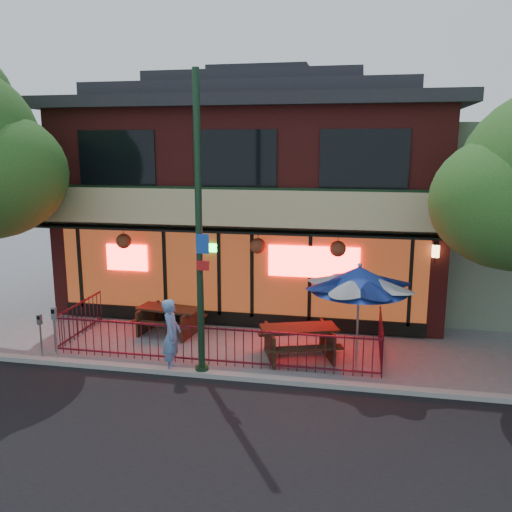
{
  "coord_description": "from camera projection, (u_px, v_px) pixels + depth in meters",
  "views": [
    {
      "loc": [
        3.6,
        -12.02,
        5.37
      ],
      "look_at": [
        0.84,
        2.0,
        2.44
      ],
      "focal_mm": 38.0,
      "sensor_mm": 36.0,
      "label": 1
    }
  ],
  "objects": [
    {
      "name": "parking_meter_far",
      "position": [
        40.0,
        330.0,
        13.55
      ],
      "size": [
        0.12,
        0.1,
        1.23
      ],
      "color": "gray",
      "rests_on": "ground"
    },
    {
      "name": "street_light",
      "position": [
        199.0,
        245.0,
        12.29
      ],
      "size": [
        0.43,
        0.32,
        7.0
      ],
      "color": "#16321E",
      "rests_on": "ground"
    },
    {
      "name": "restaurant_building",
      "position": [
        261.0,
        181.0,
        19.32
      ],
      "size": [
        12.96,
        9.49,
        8.05
      ],
      "color": "maroon",
      "rests_on": "ground"
    },
    {
      "name": "picnic_table_right",
      "position": [
        299.0,
        338.0,
        13.83
      ],
      "size": [
        2.31,
        2.03,
        0.83
      ],
      "color": "black",
      "rests_on": "ground"
    },
    {
      "name": "patio_umbrella",
      "position": [
        359.0,
        279.0,
        12.85
      ],
      "size": [
        2.31,
        2.31,
        2.64
      ],
      "color": "gray",
      "rests_on": "ground"
    },
    {
      "name": "ground",
      "position": [
        207.0,
        368.0,
        13.31
      ],
      "size": [
        80.0,
        80.0,
        0.0
      ],
      "primitive_type": "plane",
      "color": "gray",
      "rests_on": "ground"
    },
    {
      "name": "picnic_table_left",
      "position": [
        169.0,
        316.0,
        15.67
      ],
      "size": [
        1.98,
        1.62,
        0.77
      ],
      "color": "#3B2315",
      "rests_on": "ground"
    },
    {
      "name": "curb",
      "position": [
        201.0,
        374.0,
        12.82
      ],
      "size": [
        80.0,
        0.25,
        0.12
      ],
      "primitive_type": "cube",
      "color": "#999993",
      "rests_on": "ground"
    },
    {
      "name": "patio_fence",
      "position": [
        212.0,
        336.0,
        13.67
      ],
      "size": [
        8.44,
        2.62,
        1.0
      ],
      "color": "#50111F",
      "rests_on": "ground"
    },
    {
      "name": "parking_meter_near",
      "position": [
        55.0,
        326.0,
        13.45
      ],
      "size": [
        0.15,
        0.14,
        1.43
      ],
      "color": "#9EA1A7",
      "rests_on": "ground"
    },
    {
      "name": "pedestrian",
      "position": [
        172.0,
        336.0,
        12.94
      ],
      "size": [
        0.54,
        0.72,
        1.8
      ],
      "primitive_type": "imported",
      "rotation": [
        0.0,
        0.0,
        1.75
      ],
      "color": "#5F89BF",
      "rests_on": "ground"
    }
  ]
}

